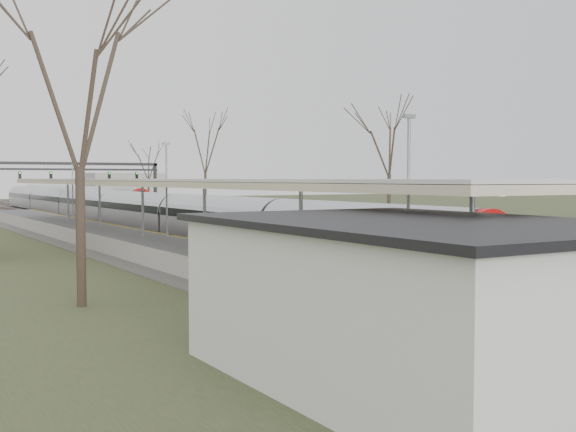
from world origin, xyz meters
The scene contains 10 objects.
track_bed centered at (0.26, 55.00, 0.06)m, with size 24.00×160.00×0.22m.
platform centered at (-9.05, 37.50, 0.50)m, with size 3.50×69.00×1.00m, color #9E9B93.
canopy centered at (-9.05, 32.99, 3.93)m, with size 4.10×50.00×3.11m.
station_building centered at (-12.50, 8.00, 1.60)m, with size 6.00×9.00×3.20m, color silver.
signal_gantry centered at (0.29, 84.99, 4.91)m, with size 21.00×0.59×6.08m.
tree_west_near centered at (-16.00, 20.00, 7.29)m, with size 5.00×5.00×10.30m.
tree_east_far centered at (14.00, 42.00, 7.29)m, with size 5.00×5.00×10.30m.
train_near centered at (-2.50, 60.43, 1.48)m, with size 2.62×90.21×3.05m.
train_far centered at (4.50, 102.96, 1.48)m, with size 2.62×60.21×3.05m.
passenger centered at (-9.19, 12.15, 1.88)m, with size 0.64×0.42×1.76m, color navy.
Camera 1 is at (-21.97, -2.88, 4.13)m, focal length 45.00 mm.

